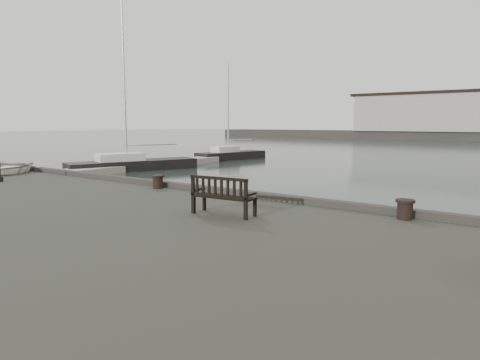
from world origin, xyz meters
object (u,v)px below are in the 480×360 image
object	(u,v)px
bench	(223,203)
yacht_c	(133,167)
dinghy	(12,167)
yacht_d	(231,157)
bollard_left	(158,182)
bollard_right	(405,209)

from	to	relation	value
bench	yacht_c	bearing A→B (deg)	139.37
dinghy	yacht_d	world-z (taller)	yacht_d
bollard_left	yacht_c	bearing A→B (deg)	142.36
bollard_right	dinghy	world-z (taller)	dinghy
yacht_c	yacht_d	world-z (taller)	yacht_c
bench	yacht_c	xyz separation A→B (m)	(-20.76, 14.64, -1.60)
dinghy	yacht_d	xyz separation A→B (m)	(-7.89, 26.27, -1.60)
bollard_right	yacht_c	xyz separation A→B (m)	(-24.40, 12.56, -1.54)
bench	yacht_c	world-z (taller)	yacht_c
dinghy	yacht_d	bearing A→B (deg)	65.62
bench	yacht_d	xyz separation A→B (m)	(-20.75, 27.58, -1.62)
bollard_right	yacht_d	size ratio (longest dim) A/B	0.04
bollard_left	bollard_right	size ratio (longest dim) A/B	0.99
bollard_right	dinghy	bearing A→B (deg)	-177.35
bollard_left	yacht_c	xyz separation A→B (m)	(-16.37, 12.63, -1.54)
bench	yacht_c	distance (m)	25.45
bench	bollard_left	world-z (taller)	bench
bench	yacht_d	size ratio (longest dim) A/B	0.16
bollard_left	yacht_c	world-z (taller)	yacht_c
bollard_right	yacht_d	xyz separation A→B (m)	(-24.39, 25.51, -1.55)
yacht_d	dinghy	bearing A→B (deg)	-62.00
bollard_right	bench	bearing A→B (deg)	-150.26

